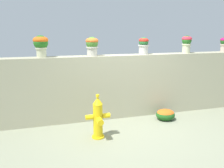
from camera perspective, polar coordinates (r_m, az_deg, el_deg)
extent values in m
plane|color=gray|center=(4.98, 4.81, -11.43)|extent=(24.00, 24.00, 0.00)
cube|color=#A4A084|center=(5.55, 1.65, -0.55)|extent=(6.66, 0.37, 1.50)
cylinder|color=beige|center=(5.15, -17.07, 7.48)|extent=(0.20, 0.20, 0.21)
cylinder|color=beige|center=(5.15, -17.13, 8.48)|extent=(0.24, 0.24, 0.03)
sphere|color=#246A1E|center=(5.14, -17.22, 9.77)|extent=(0.30, 0.30, 0.30)
ellipsoid|color=orange|center=(5.14, -17.26, 10.36)|extent=(0.32, 0.32, 0.17)
cylinder|color=#BBB5A8|center=(5.24, -4.94, 8.07)|extent=(0.23, 0.23, 0.21)
cylinder|color=#BBB5A8|center=(5.23, -4.96, 9.04)|extent=(0.27, 0.27, 0.03)
sphere|color=#3F762A|center=(5.22, -4.98, 10.08)|extent=(0.27, 0.27, 0.27)
ellipsoid|color=orange|center=(5.22, -4.99, 10.60)|extent=(0.28, 0.28, 0.15)
cylinder|color=beige|center=(5.63, 7.78, 8.45)|extent=(0.22, 0.22, 0.23)
cylinder|color=beige|center=(5.63, 7.82, 9.44)|extent=(0.25, 0.25, 0.03)
sphere|color=#26652D|center=(5.62, 7.84, 10.24)|extent=(0.22, 0.22, 0.22)
ellipsoid|color=red|center=(5.62, 7.85, 10.64)|extent=(0.24, 0.24, 0.12)
cylinder|color=beige|center=(6.16, 17.88, 8.38)|extent=(0.19, 0.19, 0.24)
cylinder|color=beige|center=(6.15, 17.95, 9.33)|extent=(0.23, 0.23, 0.03)
sphere|color=#256420|center=(6.15, 18.02, 10.23)|extent=(0.23, 0.23, 0.23)
ellipsoid|color=#E22E42|center=(6.14, 18.04, 10.62)|extent=(0.25, 0.25, 0.13)
cylinder|color=beige|center=(6.87, 26.01, 8.01)|extent=(0.19, 0.19, 0.21)
cylinder|color=yellow|center=(4.69, -3.45, -12.84)|extent=(0.25, 0.25, 0.03)
cylinder|color=yellow|center=(4.55, -3.50, -9.12)|extent=(0.18, 0.18, 0.69)
cone|color=yellow|center=(4.41, -3.58, -4.13)|extent=(0.19, 0.19, 0.14)
cylinder|color=yellow|center=(4.38, -3.60, -2.93)|extent=(0.06, 0.06, 0.05)
cylinder|color=yellow|center=(4.49, -5.62, -8.18)|extent=(0.15, 0.09, 0.09)
cylinder|color=yellow|center=(4.55, -1.45, -7.80)|extent=(0.15, 0.09, 0.09)
cylinder|color=yellow|center=(4.37, -3.02, -9.22)|extent=(0.12, 0.17, 0.12)
ellipsoid|color=#1E561B|center=(5.64, 13.08, -7.45)|extent=(0.45, 0.40, 0.26)
ellipsoid|color=orange|center=(5.62, 13.11, -6.90)|extent=(0.40, 0.36, 0.14)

